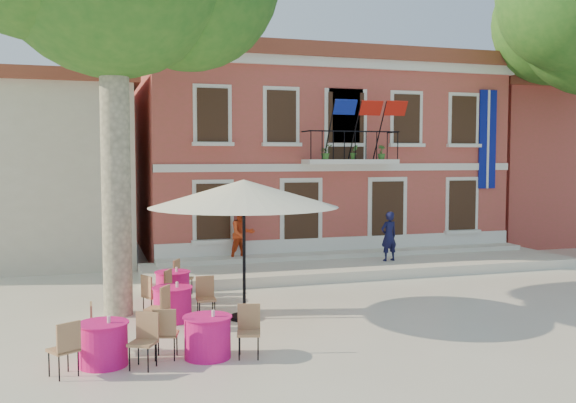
{
  "coord_description": "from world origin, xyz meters",
  "views": [
    {
      "loc": [
        -6.41,
        -14.45,
        3.66
      ],
      "look_at": [
        -0.84,
        3.5,
        2.35
      ],
      "focal_mm": 40.0,
      "sensor_mm": 36.0,
      "label": 1
    }
  ],
  "objects_px": {
    "pedestrian_navy": "(389,236)",
    "cafe_table_3": "(173,285)",
    "cafe_table_1": "(208,335)",
    "cafe_table_2": "(103,342)",
    "pedestrian_orange": "(242,234)",
    "patio_umbrella": "(244,194)",
    "cafe_table_0": "(172,302)"
  },
  "relations": [
    {
      "from": "pedestrian_navy",
      "to": "cafe_table_3",
      "type": "xyz_separation_m",
      "value": [
        -7.25,
        -2.52,
        -0.68
      ]
    },
    {
      "from": "cafe_table_1",
      "to": "cafe_table_2",
      "type": "relative_size",
      "value": 1.05
    },
    {
      "from": "pedestrian_orange",
      "to": "cafe_table_1",
      "type": "bearing_deg",
      "value": -119.75
    },
    {
      "from": "pedestrian_orange",
      "to": "cafe_table_1",
      "type": "xyz_separation_m",
      "value": [
        -2.66,
        -8.57,
        -0.77
      ]
    },
    {
      "from": "patio_umbrella",
      "to": "pedestrian_navy",
      "type": "bearing_deg",
      "value": 38.68
    },
    {
      "from": "pedestrian_orange",
      "to": "cafe_table_2",
      "type": "xyz_separation_m",
      "value": [
        -4.48,
        -8.46,
        -0.76
      ]
    },
    {
      "from": "cafe_table_0",
      "to": "cafe_table_2",
      "type": "xyz_separation_m",
      "value": [
        -1.54,
        -2.72,
        0.0
      ]
    },
    {
      "from": "cafe_table_1",
      "to": "cafe_table_3",
      "type": "distance_m",
      "value": 4.77
    },
    {
      "from": "pedestrian_orange",
      "to": "patio_umbrella",
      "type": "bearing_deg",
      "value": -115.29
    },
    {
      "from": "pedestrian_navy",
      "to": "pedestrian_orange",
      "type": "distance_m",
      "value": 4.73
    },
    {
      "from": "cafe_table_1",
      "to": "cafe_table_2",
      "type": "height_order",
      "value": "same"
    },
    {
      "from": "pedestrian_navy",
      "to": "cafe_table_0",
      "type": "distance_m",
      "value": 8.75
    },
    {
      "from": "cafe_table_1",
      "to": "pedestrian_orange",
      "type": "bearing_deg",
      "value": 72.76
    },
    {
      "from": "patio_umbrella",
      "to": "cafe_table_1",
      "type": "height_order",
      "value": "patio_umbrella"
    },
    {
      "from": "pedestrian_orange",
      "to": "cafe_table_1",
      "type": "relative_size",
      "value": 0.9
    },
    {
      "from": "pedestrian_navy",
      "to": "cafe_table_2",
      "type": "bearing_deg",
      "value": 28.72
    },
    {
      "from": "pedestrian_orange",
      "to": "cafe_table_0",
      "type": "distance_m",
      "value": 6.5
    },
    {
      "from": "patio_umbrella",
      "to": "pedestrian_orange",
      "type": "relative_size",
      "value": 2.39
    },
    {
      "from": "pedestrian_navy",
      "to": "cafe_table_1",
      "type": "bearing_deg",
      "value": 35.54
    },
    {
      "from": "cafe_table_2",
      "to": "cafe_table_3",
      "type": "relative_size",
      "value": 1.0
    },
    {
      "from": "cafe_table_2",
      "to": "cafe_table_3",
      "type": "height_order",
      "value": "same"
    },
    {
      "from": "patio_umbrella",
      "to": "cafe_table_0",
      "type": "relative_size",
      "value": 2.27
    },
    {
      "from": "pedestrian_orange",
      "to": "cafe_table_1",
      "type": "distance_m",
      "value": 9.0
    },
    {
      "from": "cafe_table_2",
      "to": "cafe_table_3",
      "type": "distance_m",
      "value": 4.99
    },
    {
      "from": "pedestrian_orange",
      "to": "cafe_table_3",
      "type": "relative_size",
      "value": 0.94
    },
    {
      "from": "cafe_table_1",
      "to": "cafe_table_2",
      "type": "distance_m",
      "value": 1.83
    },
    {
      "from": "cafe_table_1",
      "to": "cafe_table_3",
      "type": "relative_size",
      "value": 1.04
    },
    {
      "from": "pedestrian_navy",
      "to": "pedestrian_orange",
      "type": "relative_size",
      "value": 0.9
    },
    {
      "from": "pedestrian_navy",
      "to": "cafe_table_3",
      "type": "distance_m",
      "value": 7.71
    },
    {
      "from": "pedestrian_orange",
      "to": "cafe_table_2",
      "type": "relative_size",
      "value": 0.95
    },
    {
      "from": "cafe_table_2",
      "to": "patio_umbrella",
      "type": "bearing_deg",
      "value": 38.11
    },
    {
      "from": "cafe_table_3",
      "to": "cafe_table_0",
      "type": "bearing_deg",
      "value": -97.13
    }
  ]
}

